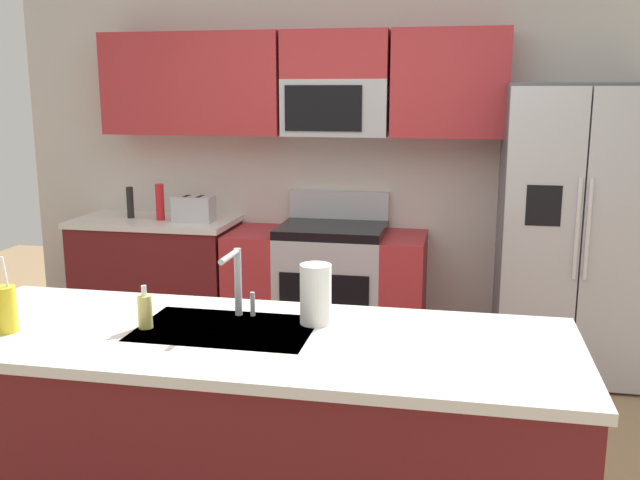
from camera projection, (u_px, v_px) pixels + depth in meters
The scene contains 12 objects.
kitchen_wall_unit at pixel (346, 139), 5.00m from camera, with size 5.20×0.43×2.60m.
back_counter at pixel (158, 279), 5.20m from camera, with size 1.15×0.63×0.90m.
range_oven at pixel (327, 289), 4.96m from camera, with size 1.36×0.61×1.10m.
refrigerator at pixel (572, 232), 4.48m from camera, with size 0.90×0.76×1.85m.
island_counter at pixel (249, 443), 2.77m from camera, with size 2.48×0.89×0.90m.
toaster at pixel (194, 209), 4.98m from camera, with size 0.28×0.16×0.18m.
pepper_mill at pixel (130, 202), 5.12m from camera, with size 0.05×0.05×0.23m, color black.
bottle_red at pixel (160, 202), 5.03m from camera, with size 0.06×0.06×0.26m, color red.
sink_faucet at pixel (237, 277), 2.84m from camera, with size 0.09×0.21×0.28m.
drink_cup_yellow at pixel (6, 309), 2.68m from camera, with size 0.08×0.08×0.30m.
soap_dispenser at pixel (145, 311), 2.73m from camera, with size 0.06×0.06×0.17m.
paper_towel_roll at pixel (316, 294), 2.78m from camera, with size 0.12×0.12×0.24m, color white.
Camera 1 is at (0.67, -2.89, 1.80)m, focal length 39.74 mm.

